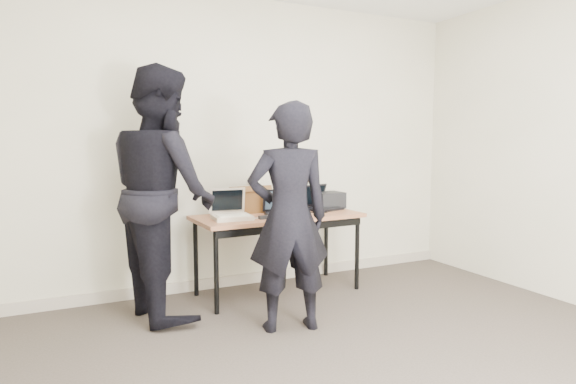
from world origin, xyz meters
TOP-DOWN VIEW (x-y plane):
  - room at (0.00, 0.00)m, footprint 4.60×4.60m
  - desk at (0.12, 1.85)m, footprint 1.53×0.72m
  - laptop_beige at (-0.34, 1.82)m, footprint 0.33×0.33m
  - laptop_center at (0.15, 1.84)m, footprint 0.33×0.32m
  - laptop_right at (0.63, 1.99)m, footprint 0.40×0.40m
  - leather_satchel at (-0.05, 2.08)m, footprint 0.38×0.23m
  - tissue at (-0.03, 2.08)m, footprint 0.15×0.12m
  - equipment_box at (0.75, 2.04)m, footprint 0.28×0.24m
  - power_brick at (-0.10, 1.68)m, footprint 0.08×0.05m
  - cables at (0.17, 1.85)m, footprint 1.16×0.42m
  - person_typist at (-0.16, 1.05)m, footprint 0.67×0.50m
  - person_observer at (-0.91, 1.77)m, footprint 0.88×1.06m
  - baseboard at (0.00, 2.23)m, footprint 4.50×0.03m

SIDE VIEW (x-z plane):
  - baseboard at x=0.00m, z-range 0.00..0.10m
  - desk at x=0.12m, z-range 0.30..1.02m
  - cables at x=0.17m, z-range 0.72..0.73m
  - power_brick at x=-0.10m, z-range 0.72..0.75m
  - laptop_beige at x=-0.34m, z-range 0.64..0.90m
  - laptop_center at x=0.15m, z-range 0.66..0.88m
  - laptop_right at x=0.63m, z-range 0.66..0.89m
  - equipment_box at x=0.75m, z-range 0.72..0.88m
  - person_typist at x=-0.16m, z-range 0.00..1.66m
  - leather_satchel at x=-0.05m, z-range 0.72..0.97m
  - person_observer at x=-0.91m, z-range 0.00..1.95m
  - tissue at x=-0.03m, z-range 0.97..1.04m
  - room at x=0.00m, z-range -0.05..2.75m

